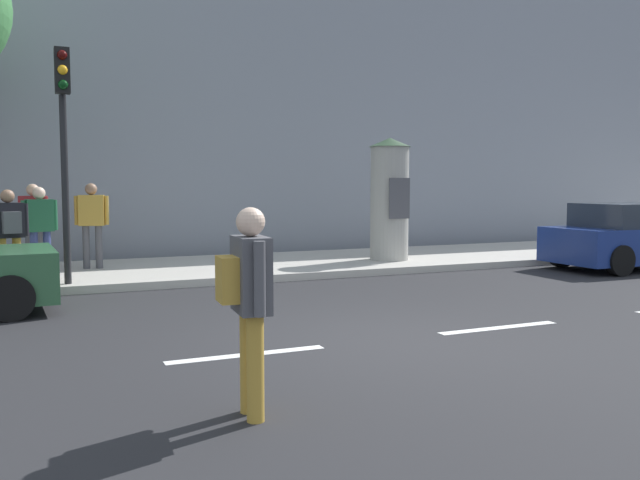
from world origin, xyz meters
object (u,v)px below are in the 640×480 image
object	(u,v)px
traffic_light	(64,126)
poster_column	(390,198)
pedestrian_in_red_top	(92,218)
pedestrian_near_pole	(249,293)
pedestrian_in_dark_shirt	(9,229)
pedestrian_tallest	(33,219)
pedestrian_in_light_jacket	(40,224)

from	to	relation	value
traffic_light	poster_column	distance (m)	7.14
poster_column	pedestrian_in_red_top	bearing A→B (deg)	170.53
poster_column	pedestrian_near_pole	world-z (taller)	poster_column
poster_column	pedestrian_in_dark_shirt	world-z (taller)	poster_column
traffic_light	pedestrian_tallest	distance (m)	2.77
traffic_light	pedestrian_in_red_top	size ratio (longest dim) A/B	2.29
pedestrian_near_pole	traffic_light	bearing A→B (deg)	97.65
pedestrian_near_pole	pedestrian_in_red_top	size ratio (longest dim) A/B	0.97
pedestrian_near_pole	pedestrian_tallest	world-z (taller)	pedestrian_tallest
traffic_light	pedestrian_in_light_jacket	xyz separation A→B (m)	(-0.40, 1.28, -1.71)
pedestrian_near_pole	pedestrian_tallest	xyz separation A→B (m)	(-1.46, 9.29, 0.18)
pedestrian_near_pole	pedestrian_in_light_jacket	distance (m)	8.51
pedestrian_in_light_jacket	pedestrian_tallest	xyz separation A→B (m)	(-0.11, 0.88, 0.06)
traffic_light	pedestrian_in_dark_shirt	world-z (taller)	traffic_light
pedestrian_in_red_top	pedestrian_in_dark_shirt	size ratio (longest dim) A/B	1.07
poster_column	pedestrian_tallest	xyz separation A→B (m)	(-7.44, 1.05, -0.36)
pedestrian_near_pole	pedestrian_in_red_top	world-z (taller)	pedestrian_in_red_top
pedestrian_in_red_top	pedestrian_in_dark_shirt	bearing A→B (deg)	-126.41
pedestrian_tallest	poster_column	bearing A→B (deg)	-8.00
pedestrian_in_dark_shirt	poster_column	bearing A→B (deg)	7.04
poster_column	traffic_light	bearing A→B (deg)	-170.88
pedestrian_near_pole	pedestrian_in_red_top	xyz separation A→B (m)	(-0.36, 9.30, 0.18)
poster_column	pedestrian_tallest	size ratio (longest dim) A/B	1.60
pedestrian_in_light_jacket	pedestrian_in_dark_shirt	bearing A→B (deg)	-113.80
poster_column	pedestrian_in_dark_shirt	bearing A→B (deg)	-172.96
traffic_light	pedestrian_in_light_jacket	distance (m)	2.17
traffic_light	pedestrian_in_dark_shirt	bearing A→B (deg)	170.77
traffic_light	pedestrian_in_red_top	bearing A→B (deg)	74.64
pedestrian_near_pole	pedestrian_tallest	size ratio (longest dim) A/B	0.98
pedestrian_in_red_top	pedestrian_tallest	distance (m)	1.10
traffic_light	poster_column	xyz separation A→B (m)	(6.94, 1.11, -1.30)
pedestrian_in_red_top	pedestrian_in_dark_shirt	xyz separation A→B (m)	(-1.49, -2.03, -0.06)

